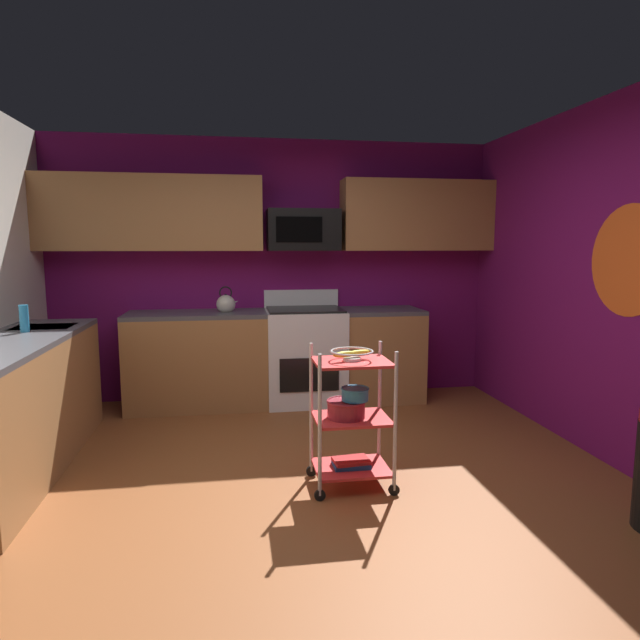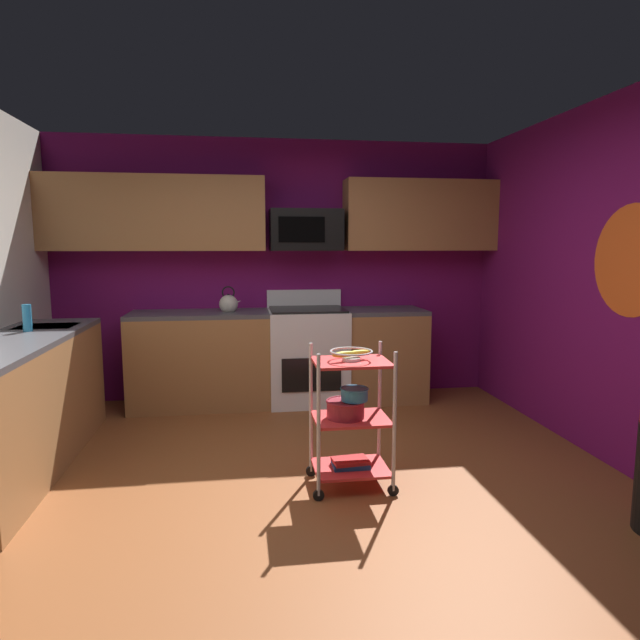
{
  "view_description": "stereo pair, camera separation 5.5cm",
  "coord_description": "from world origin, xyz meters",
  "px_view_note": "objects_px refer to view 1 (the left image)",
  "views": [
    {
      "loc": [
        -0.42,
        -3.18,
        1.55
      ],
      "look_at": [
        0.16,
        0.44,
        1.05
      ],
      "focal_mm": 30.75,
      "sensor_mm": 36.0,
      "label": 1
    },
    {
      "loc": [
        -0.36,
        -3.19,
        1.55
      ],
      "look_at": [
        0.16,
        0.44,
        1.05
      ],
      "focal_mm": 30.75,
      "sensor_mm": 36.0,
      "label": 2
    }
  ],
  "objects_px": {
    "mixing_bowl_small": "(355,393)",
    "kettle": "(226,304)",
    "oven_range": "(305,355)",
    "fruit_bowl": "(352,353)",
    "book_stack": "(351,463)",
    "rolling_cart": "(351,418)",
    "mixing_bowl_large": "(346,408)",
    "dish_soap_bottle": "(24,318)",
    "microwave": "(303,230)"
  },
  "relations": [
    {
      "from": "mixing_bowl_small",
      "to": "kettle",
      "type": "distance_m",
      "value": 2.18
    },
    {
      "from": "oven_range",
      "to": "fruit_bowl",
      "type": "height_order",
      "value": "oven_range"
    },
    {
      "from": "mixing_bowl_small",
      "to": "book_stack",
      "type": "height_order",
      "value": "mixing_bowl_small"
    },
    {
      "from": "rolling_cart",
      "to": "fruit_bowl",
      "type": "xyz_separation_m",
      "value": [
        0.0,
        -0.0,
        0.42
      ]
    },
    {
      "from": "rolling_cart",
      "to": "kettle",
      "type": "relative_size",
      "value": 3.47
    },
    {
      "from": "rolling_cart",
      "to": "mixing_bowl_large",
      "type": "distance_m",
      "value": 0.08
    },
    {
      "from": "oven_range",
      "to": "dish_soap_bottle",
      "type": "xyz_separation_m",
      "value": [
        -2.21,
        -1.03,
        0.54
      ]
    },
    {
      "from": "fruit_bowl",
      "to": "dish_soap_bottle",
      "type": "relative_size",
      "value": 1.36
    },
    {
      "from": "book_stack",
      "to": "fruit_bowl",
      "type": "bearing_deg",
      "value": 180.0
    },
    {
      "from": "oven_range",
      "to": "mixing_bowl_small",
      "type": "distance_m",
      "value": 1.99
    },
    {
      "from": "rolling_cart",
      "to": "kettle",
      "type": "xyz_separation_m",
      "value": [
        -0.8,
        1.97,
        0.55
      ]
    },
    {
      "from": "kettle",
      "to": "dish_soap_bottle",
      "type": "bearing_deg",
      "value": -144.74
    },
    {
      "from": "oven_range",
      "to": "fruit_bowl",
      "type": "distance_m",
      "value": 2.01
    },
    {
      "from": "oven_range",
      "to": "rolling_cart",
      "type": "xyz_separation_m",
      "value": [
        0.04,
        -1.97,
        -0.03
      ]
    },
    {
      "from": "mixing_bowl_small",
      "to": "book_stack",
      "type": "bearing_deg",
      "value": 144.57
    },
    {
      "from": "microwave",
      "to": "mixing_bowl_small",
      "type": "bearing_deg",
      "value": -88.25
    },
    {
      "from": "microwave",
      "to": "fruit_bowl",
      "type": "bearing_deg",
      "value": -88.75
    },
    {
      "from": "mixing_bowl_large",
      "to": "mixing_bowl_small",
      "type": "relative_size",
      "value": 1.38
    },
    {
      "from": "fruit_bowl",
      "to": "mixing_bowl_large",
      "type": "bearing_deg",
      "value": 180.0
    },
    {
      "from": "oven_range",
      "to": "book_stack",
      "type": "relative_size",
      "value": 4.55
    },
    {
      "from": "mixing_bowl_large",
      "to": "dish_soap_bottle",
      "type": "relative_size",
      "value": 1.26
    },
    {
      "from": "book_stack",
      "to": "kettle",
      "type": "distance_m",
      "value": 2.28
    },
    {
      "from": "microwave",
      "to": "dish_soap_bottle",
      "type": "xyz_separation_m",
      "value": [
        -2.2,
        -1.13,
        -0.68
      ]
    },
    {
      "from": "oven_range",
      "to": "book_stack",
      "type": "xyz_separation_m",
      "value": [
        0.04,
        -1.97,
        -0.32
      ]
    },
    {
      "from": "rolling_cart",
      "to": "mixing_bowl_small",
      "type": "bearing_deg",
      "value": -35.43
    },
    {
      "from": "book_stack",
      "to": "rolling_cart",
      "type": "bearing_deg",
      "value": 165.96
    },
    {
      "from": "microwave",
      "to": "mixing_bowl_small",
      "type": "distance_m",
      "value": 2.35
    },
    {
      "from": "microwave",
      "to": "dish_soap_bottle",
      "type": "height_order",
      "value": "microwave"
    },
    {
      "from": "mixing_bowl_large",
      "to": "kettle",
      "type": "bearing_deg",
      "value": 111.36
    },
    {
      "from": "book_stack",
      "to": "dish_soap_bottle",
      "type": "height_order",
      "value": "dish_soap_bottle"
    },
    {
      "from": "microwave",
      "to": "mixing_bowl_small",
      "type": "relative_size",
      "value": 3.85
    },
    {
      "from": "oven_range",
      "to": "kettle",
      "type": "height_order",
      "value": "kettle"
    },
    {
      "from": "mixing_bowl_small",
      "to": "kettle",
      "type": "bearing_deg",
      "value": 112.58
    },
    {
      "from": "oven_range",
      "to": "mixing_bowl_small",
      "type": "height_order",
      "value": "oven_range"
    },
    {
      "from": "oven_range",
      "to": "kettle",
      "type": "distance_m",
      "value": 0.92
    },
    {
      "from": "microwave",
      "to": "dish_soap_bottle",
      "type": "relative_size",
      "value": 3.5
    },
    {
      "from": "rolling_cart",
      "to": "dish_soap_bottle",
      "type": "distance_m",
      "value": 2.51
    },
    {
      "from": "fruit_bowl",
      "to": "book_stack",
      "type": "xyz_separation_m",
      "value": [
        0.0,
        0.0,
        -0.72
      ]
    },
    {
      "from": "rolling_cart",
      "to": "dish_soap_bottle",
      "type": "relative_size",
      "value": 4.57
    },
    {
      "from": "kettle",
      "to": "dish_soap_bottle",
      "type": "xyz_separation_m",
      "value": [
        -1.45,
        -1.02,
        0.02
      ]
    },
    {
      "from": "microwave",
      "to": "kettle",
      "type": "bearing_deg",
      "value": -171.87
    },
    {
      "from": "oven_range",
      "to": "mixing_bowl_large",
      "type": "bearing_deg",
      "value": -89.73
    },
    {
      "from": "oven_range",
      "to": "microwave",
      "type": "bearing_deg",
      "value": 90.26
    },
    {
      "from": "fruit_bowl",
      "to": "kettle",
      "type": "bearing_deg",
      "value": 112.26
    },
    {
      "from": "mixing_bowl_large",
      "to": "mixing_bowl_small",
      "type": "bearing_deg",
      "value": -13.7
    },
    {
      "from": "book_stack",
      "to": "kettle",
      "type": "xyz_separation_m",
      "value": [
        -0.8,
        1.97,
        0.84
      ]
    },
    {
      "from": "book_stack",
      "to": "dish_soap_bottle",
      "type": "relative_size",
      "value": 1.21
    },
    {
      "from": "oven_range",
      "to": "rolling_cart",
      "type": "height_order",
      "value": "oven_range"
    },
    {
      "from": "rolling_cart",
      "to": "dish_soap_bottle",
      "type": "height_order",
      "value": "dish_soap_bottle"
    },
    {
      "from": "rolling_cart",
      "to": "kettle",
      "type": "height_order",
      "value": "kettle"
    }
  ]
}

